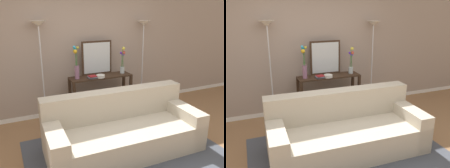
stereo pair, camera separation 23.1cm
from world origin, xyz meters
The scene contains 13 objects.
ground_plane centered at (0.00, 0.00, -0.01)m, with size 16.00×16.00×0.02m, color #936B47.
back_wall centered at (0.00, 2.06, 1.46)m, with size 12.00×0.15×2.93m.
area_rug centered at (0.07, 0.13, 0.01)m, with size 2.89×2.04×0.01m.
couch centered at (0.07, 0.29, 0.31)m, with size 2.35×1.05×0.88m.
console_table centered at (0.27, 1.66, 0.56)m, with size 1.25×0.37×0.82m.
floor_lamp_left centered at (-0.83, 1.81, 1.50)m, with size 0.28×0.28×1.90m.
floor_lamp_right centered at (1.33, 1.81, 1.46)m, with size 0.28×0.28×1.86m.
wall_mirror centered at (0.26, 1.81, 1.16)m, with size 0.63×0.02×0.68m.
vase_tall_flowers centered at (-0.22, 1.65, 1.08)m, with size 0.12×0.12×0.63m.
vase_short_flowers centered at (0.77, 1.68, 1.07)m, with size 0.11×0.12×0.55m.
fruit_bowl centered at (0.22, 1.55, 0.85)m, with size 0.17×0.17×0.06m.
book_stack centered at (0.07, 1.57, 0.84)m, with size 0.20×0.18×0.05m.
book_row_under_console centered at (-0.05, 1.66, 0.06)m, with size 0.38×0.16×0.13m.
Camera 1 is at (-1.46, -2.65, 2.10)m, focal length 38.70 mm.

